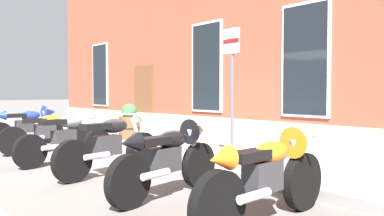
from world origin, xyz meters
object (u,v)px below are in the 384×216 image
object	(u,v)px
motorcycle_grey_naked	(67,138)
motorcycle_black_naked	(111,146)
barrel_planter	(129,124)
motorcycle_blue_sport	(30,124)
motorcycle_orange_sport	(270,172)
motorcycle_black_sport	(171,155)
motorcycle_yellow_naked	(48,132)
parking_sign	(232,75)

from	to	relation	value
motorcycle_grey_naked	motorcycle_black_naked	bearing A→B (deg)	3.83
motorcycle_grey_naked	barrel_planter	world-z (taller)	barrel_planter
motorcycle_blue_sport	motorcycle_orange_sport	world-z (taller)	motorcycle_blue_sport
motorcycle_blue_sport	motorcycle_black_naked	size ratio (longest dim) A/B	0.96
motorcycle_blue_sport	motorcycle_black_sport	distance (m)	6.47
motorcycle_blue_sport	motorcycle_black_sport	xyz separation A→B (m)	(6.47, -0.25, -0.01)
motorcycle_black_naked	motorcycle_black_sport	xyz separation A→B (m)	(1.71, -0.04, 0.06)
motorcycle_black_sport	motorcycle_yellow_naked	bearing A→B (deg)	178.20
motorcycle_blue_sport	motorcycle_grey_naked	xyz separation A→B (m)	(3.20, -0.32, -0.07)
barrel_planter	motorcycle_orange_sport	bearing A→B (deg)	-18.76
motorcycle_yellow_naked	motorcycle_black_sport	world-z (taller)	motorcycle_black_sport
parking_sign	barrel_planter	xyz separation A→B (m)	(-4.18, 0.42, -1.14)
motorcycle_black_naked	motorcycle_orange_sport	distance (m)	3.25
motorcycle_black_naked	parking_sign	world-z (taller)	parking_sign
motorcycle_orange_sport	motorcycle_black_sport	bearing A→B (deg)	-174.72
motorcycle_orange_sport	barrel_planter	distance (m)	6.82
motorcycle_blue_sport	motorcycle_grey_naked	world-z (taller)	motorcycle_blue_sport
motorcycle_black_sport	motorcycle_orange_sport	bearing A→B (deg)	5.28
motorcycle_blue_sport	motorcycle_black_sport	world-z (taller)	motorcycle_blue_sport
motorcycle_grey_naked	motorcycle_black_naked	size ratio (longest dim) A/B	1.00
motorcycle_black_naked	parking_sign	xyz separation A→B (m)	(0.98, 1.88, 1.20)
motorcycle_black_naked	barrel_planter	xyz separation A→B (m)	(-3.20, 2.30, 0.06)
motorcycle_blue_sport	barrel_planter	bearing A→B (deg)	53.25
motorcycle_orange_sport	motorcycle_yellow_naked	bearing A→B (deg)	179.91
motorcycle_black_sport	motorcycle_black_naked	bearing A→B (deg)	178.77
motorcycle_grey_naked	motorcycle_black_naked	world-z (taller)	motorcycle_black_naked
motorcycle_grey_naked	parking_sign	bearing A→B (deg)	38.04
motorcycle_yellow_naked	motorcycle_black_sport	bearing A→B (deg)	-1.80
motorcycle_grey_naked	motorcycle_yellow_naked	bearing A→B (deg)	172.17
motorcycle_yellow_naked	motorcycle_black_naked	xyz separation A→B (m)	(3.17, -0.12, 0.02)
barrel_planter	parking_sign	bearing A→B (deg)	-5.68
motorcycle_black_naked	motorcycle_black_sport	size ratio (longest dim) A/B	1.04
motorcycle_orange_sport	parking_sign	bearing A→B (deg)	141.97
motorcycle_black_naked	parking_sign	size ratio (longest dim) A/B	0.87
motorcycle_yellow_naked	motorcycle_black_sport	size ratio (longest dim) A/B	1.07
motorcycle_grey_naked	parking_sign	xyz separation A→B (m)	(2.54, 1.99, 1.21)
motorcycle_blue_sport	motorcycle_grey_naked	distance (m)	3.22
motorcycle_grey_naked	motorcycle_black_sport	bearing A→B (deg)	1.19
motorcycle_yellow_naked	motorcycle_orange_sport	xyz separation A→B (m)	(6.42, -0.01, 0.07)
motorcycle_black_sport	motorcycle_orange_sport	size ratio (longest dim) A/B	0.94
motorcycle_yellow_naked	parking_sign	size ratio (longest dim) A/B	0.90
motorcycle_yellow_naked	motorcycle_grey_naked	xyz separation A→B (m)	(1.61, -0.22, 0.02)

